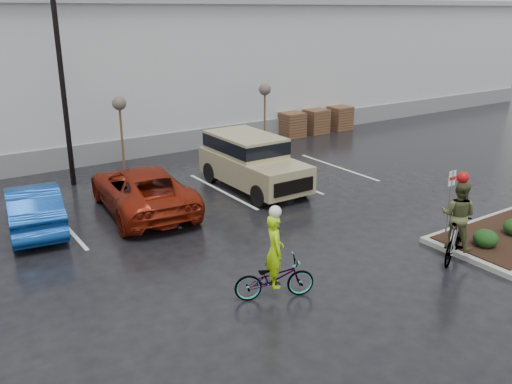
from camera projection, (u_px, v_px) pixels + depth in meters
ground at (359, 274)px, 14.34m from camera, size 120.00×120.00×0.00m
warehouse at (86, 66)px, 30.45m from camera, size 60.50×15.50×7.20m
wooded_ridge at (7, 52)px, 48.74m from camera, size 80.00×25.00×6.00m
lamppost at (57, 37)px, 19.83m from camera, size 0.50×1.00×9.22m
sapling_mid at (119, 107)px, 22.89m from camera, size 0.60×0.60×3.20m
sapling_east at (265, 93)px, 26.86m from camera, size 0.60×0.60×3.20m
pallet_stack_a at (292, 125)px, 29.63m from camera, size 1.20×1.20×1.35m
pallet_stack_b at (316, 121)px, 30.53m from camera, size 1.20×1.20×1.35m
pallet_stack_c at (339, 118)px, 31.48m from camera, size 1.20×1.20×1.35m
shrub_a at (486, 238)px, 15.54m from camera, size 0.70×0.70×0.52m
fire_lane_sign at (450, 196)px, 16.06m from camera, size 0.30×0.05×2.20m
car_blue at (34, 207)px, 17.11m from camera, size 2.16×4.66×1.48m
car_red at (142, 189)px, 18.62m from camera, size 3.23×5.94×1.58m
suv_tan at (254, 163)px, 20.87m from camera, size 2.20×5.10×2.06m
cyclist_hivis at (275, 270)px, 12.95m from camera, size 2.07×1.36×2.38m
cyclist_olive at (456, 229)px, 14.90m from camera, size 2.03×1.34×2.56m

